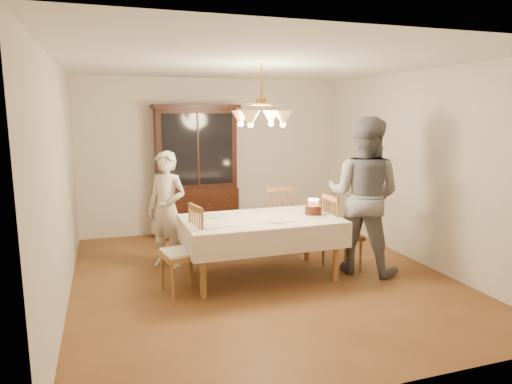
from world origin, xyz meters
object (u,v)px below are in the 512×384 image
object	(u,v)px
china_hutch	(196,173)
elderly_woman	(167,209)
chair_far_side	(275,223)
birthday_cake	(313,211)
dining_table	(261,224)

from	to	relation	value
china_hutch	elderly_woman	size ratio (longest dim) A/B	1.39
china_hutch	chair_far_side	world-z (taller)	china_hutch
chair_far_side	birthday_cake	world-z (taller)	chair_far_side
china_hutch	chair_far_side	distance (m)	1.71
dining_table	china_hutch	bearing A→B (deg)	99.02
elderly_woman	chair_far_side	bearing A→B (deg)	46.61
birthday_cake	china_hutch	bearing A→B (deg)	113.97
dining_table	china_hutch	xyz separation A→B (m)	(-0.36, 2.25, 0.36)
chair_far_side	elderly_woman	distance (m)	1.62
china_hutch	birthday_cake	size ratio (longest dim) A/B	7.20
dining_table	birthday_cake	bearing A→B (deg)	-5.46
dining_table	elderly_woman	distance (m)	1.31
china_hutch	chair_far_side	size ratio (longest dim) A/B	2.16
china_hutch	elderly_woman	bearing A→B (deg)	-115.16
china_hutch	chair_far_side	bearing A→B (deg)	-56.12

